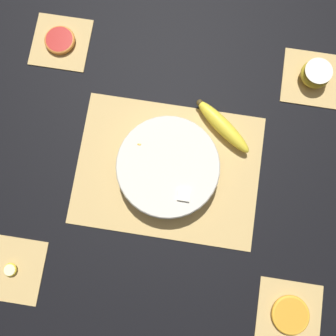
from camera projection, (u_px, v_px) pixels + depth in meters
ground_plane at (168, 170)px, 0.83m from camera, size 6.00×6.00×0.00m
bamboo_mat_center at (168, 170)px, 0.83m from camera, size 0.46×0.34×0.01m
coaster_mat_near_left at (311, 78)px, 0.87m from camera, size 0.15×0.15×0.01m
coaster_mat_near_right at (61, 42)px, 0.88m from camera, size 0.15×0.15×0.01m
coaster_mat_far_left at (289, 314)px, 0.78m from camera, size 0.15×0.15×0.01m
coaster_mat_far_right at (12, 269)px, 0.79m from camera, size 0.15×0.15×0.01m
fruit_salad_bowl at (168, 168)px, 0.79m from camera, size 0.25×0.25×0.07m
whole_banana at (223, 126)px, 0.82m from camera, size 0.16×0.14×0.04m
apple_half at (316, 74)px, 0.84m from camera, size 0.08×0.08×0.04m
orange_slice_whole at (290, 315)px, 0.77m from camera, size 0.09×0.09×0.01m
banana_coin_single at (10, 270)px, 0.79m from camera, size 0.03×0.03×0.01m
grapefruit_slice at (60, 40)px, 0.87m from camera, size 0.08×0.08×0.01m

